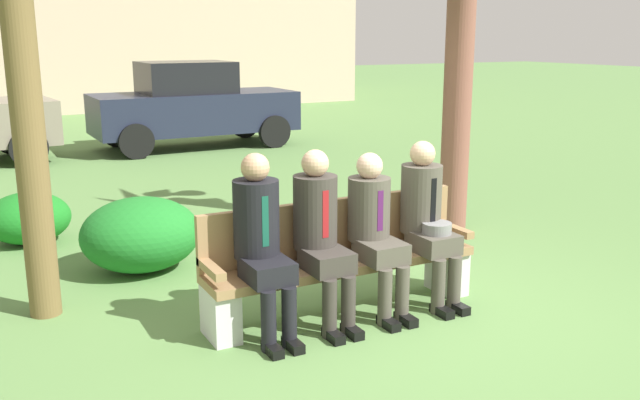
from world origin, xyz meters
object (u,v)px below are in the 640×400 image
at_px(shrub_mid_lawn, 141,234).
at_px(seated_man_centerleft, 320,229).
at_px(shrub_near_bench, 28,218).
at_px(park_bench, 340,259).
at_px(seated_man_leftmost, 261,236).
at_px(seated_man_centerright, 375,225).
at_px(seated_man_rightmost, 427,214).
at_px(parked_car_far, 193,105).

bearing_deg(shrub_mid_lawn, seated_man_centerleft, -63.61).
bearing_deg(shrub_near_bench, shrub_mid_lawn, -59.28).
xyz_separation_m(park_bench, seated_man_leftmost, (-0.73, -0.12, 0.32)).
xyz_separation_m(seated_man_centerright, seated_man_rightmost, (0.51, -0.00, 0.03)).
xyz_separation_m(seated_man_leftmost, shrub_mid_lawn, (-0.44, 1.87, -0.41)).
relative_size(seated_man_centerleft, seated_man_rightmost, 1.00).
height_order(park_bench, seated_man_rightmost, seated_man_rightmost).
height_order(seated_man_leftmost, seated_man_centerleft, seated_man_leftmost).
bearing_deg(seated_man_rightmost, park_bench, 170.10).
xyz_separation_m(seated_man_rightmost, shrub_mid_lawn, (-1.92, 1.88, -0.39)).
height_order(seated_man_centerright, shrub_mid_lawn, seated_man_centerright).
relative_size(park_bench, shrub_near_bench, 2.59).
height_order(seated_man_leftmost, parked_car_far, parked_car_far).
xyz_separation_m(park_bench, parked_car_far, (1.55, 8.64, 0.40)).
bearing_deg(park_bench, shrub_mid_lawn, 123.82).
bearing_deg(shrub_near_bench, seated_man_centerright, -55.65).
bearing_deg(park_bench, seated_man_rightmost, -9.90).
distance_m(seated_man_centerright, seated_man_rightmost, 0.51).
height_order(seated_man_leftmost, seated_man_centerright, seated_man_leftmost).
distance_m(shrub_near_bench, parked_car_far, 6.54).
relative_size(seated_man_centerright, shrub_mid_lawn, 1.15).
height_order(seated_man_centerleft, seated_man_rightmost, seated_man_centerleft).
relative_size(seated_man_leftmost, seated_man_rightmost, 1.01).
bearing_deg(seated_man_centerright, parked_car_far, 81.50).
bearing_deg(seated_man_rightmost, shrub_near_bench, 129.91).
height_order(shrub_near_bench, shrub_mid_lawn, shrub_mid_lawn).
xyz_separation_m(seated_man_leftmost, seated_man_rightmost, (1.48, -0.01, -0.01)).
distance_m(seated_man_rightmost, shrub_near_bench, 4.35).
distance_m(shrub_near_bench, shrub_mid_lawn, 1.68).
xyz_separation_m(park_bench, seated_man_centerright, (0.24, -0.13, 0.28)).
distance_m(park_bench, shrub_near_bench, 3.78).
xyz_separation_m(seated_man_centerright, parked_car_far, (1.31, 8.77, 0.12)).
xyz_separation_m(seated_man_centerleft, shrub_mid_lawn, (-0.93, 1.87, -0.40)).
xyz_separation_m(seated_man_centerright, shrub_near_bench, (-2.27, 3.32, -0.44)).
relative_size(seated_man_centerleft, parked_car_far, 0.34).
bearing_deg(shrub_near_bench, seated_man_centerleft, -61.68).
xyz_separation_m(seated_man_centerleft, shrub_near_bench, (-1.79, 3.31, -0.48)).
bearing_deg(seated_man_leftmost, park_bench, 9.62).
xyz_separation_m(seated_man_centerleft, seated_man_rightmost, (0.99, -0.01, -0.01)).
relative_size(shrub_near_bench, shrub_mid_lawn, 0.79).
distance_m(seated_man_leftmost, seated_man_centerleft, 0.49).
xyz_separation_m(seated_man_leftmost, parked_car_far, (2.28, 8.76, 0.08)).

